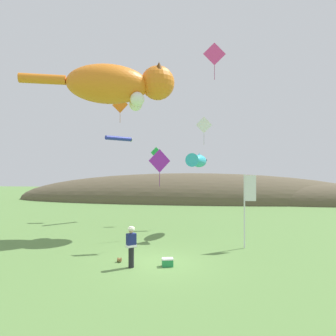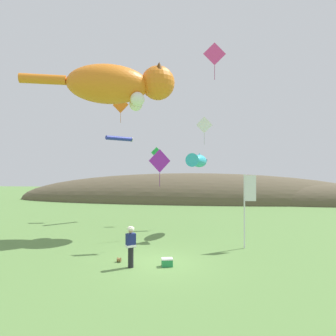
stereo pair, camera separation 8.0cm
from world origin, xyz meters
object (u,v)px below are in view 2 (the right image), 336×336
Objects in this scene: kite_spool at (119,260)px; kite_tube_streamer at (120,139)px; festival_attendant at (131,245)px; kite_diamond_violet at (160,161)px; kite_diamond_orange at (121,105)px; kite_diamond_green at (156,153)px; kite_diamond_white at (204,125)px; kite_fish_windsock at (198,161)px; picnic_cooler at (167,262)px; kite_giant_cat at (119,85)px; kite_diamond_pink at (215,54)px; festival_banner_pole at (247,200)px.

kite_spool is 0.10× the size of kite_tube_streamer.
festival_attendant is 7.29m from kite_diamond_violet.
kite_diamond_violet is 1.00× the size of kite_diamond_orange.
kite_spool is 0.12× the size of kite_diamond_green.
kite_fish_windsock is at bearing -97.26° from kite_diamond_white.
kite_diamond_green is 4.40m from kite_diamond_white.
picnic_cooler is 0.06× the size of kite_giant_cat.
kite_diamond_white is (3.79, 10.03, 7.66)m from kite_spool.
kite_diamond_pink reaches higher than kite_diamond_orange.
kite_diamond_green is at bearing -34.68° from kite_diamond_orange.
picnic_cooler is 5.85m from festival_banner_pole.
festival_banner_pole is at bearing -40.99° from kite_tube_streamer.
festival_banner_pole reaches higher than picnic_cooler.
kite_diamond_pink is at bearing -47.51° from kite_diamond_green.
kite_spool is 0.09× the size of kite_diamond_orange.
festival_banner_pole is at bearing -51.35° from kite_diamond_pink.
kite_diamond_violet is (0.28, 6.16, 3.88)m from festival_attendant.
festival_attendant is 0.53× the size of kite_fish_windsock.
kite_diamond_green is (3.48, -1.36, -1.36)m from kite_tube_streamer.
kite_giant_cat is 6.37m from kite_diamond_green.
festival_attendant is 0.44× the size of festival_banner_pole.
kite_diamond_pink reaches higher than kite_tube_streamer.
picnic_cooler is 0.24× the size of kite_diamond_pink.
kite_diamond_white is (7.32, -1.70, 0.77)m from kite_tube_streamer.
kite_diamond_violet reaches higher than kite_fish_windsock.
festival_banner_pole is 1.20× the size of kite_fish_windsock.
picnic_cooler is (2.28, -0.32, 0.08)m from kite_spool.
kite_diamond_pink reaches higher than kite_giant_cat.
kite_giant_cat reaches higher than kite_fish_windsock.
festival_banner_pole is at bearing -53.11° from kite_fish_windsock.
kite_tube_streamer is at bearing -76.49° from kite_diamond_orange.
picnic_cooler is at bearing -137.39° from festival_banner_pole.
kite_fish_windsock is 1.45× the size of kite_diamond_pink.
kite_giant_cat is at bearing 122.94° from picnic_cooler.
kite_tube_streamer is (-3.53, 11.73, 6.90)m from kite_spool.
kite_diamond_pink is 8.91m from kite_diamond_green.
festival_attendant is 6.95m from festival_banner_pole.
kite_diamond_violet reaches higher than festival_banner_pole.
kite_diamond_orange is 6.47m from kite_diamond_green.
kite_diamond_orange is (-7.23, 5.98, 5.31)m from kite_fish_windsock.
kite_diamond_pink reaches higher than kite_diamond_green.
kite_diamond_green is (1.81, 4.29, -4.34)m from kite_giant_cat.
kite_tube_streamer is 8.01m from kite_diamond_violet.
festival_attendant is 8.41× the size of kite_spool.
kite_diamond_white is at bearing 74.03° from festival_attendant.
kite_tube_streamer reaches higher than festival_attendant.
festival_attendant is at bearing -69.01° from kite_giant_cat.
kite_diamond_green is at bearing -21.38° from kite_tube_streamer.
kite_diamond_white reaches higher than kite_spool.
kite_diamond_orange is at bearing 137.70° from kite_diamond_pink.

